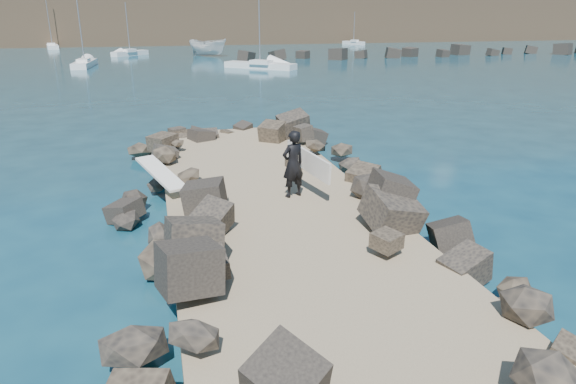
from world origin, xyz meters
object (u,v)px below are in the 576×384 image
object	(u,v)px
surfboard_resting	(161,177)
surfer_with_board	(295,164)
sailboat_a	(85,64)
boat_imported	(208,47)

from	to	relation	value
surfboard_resting	surfer_with_board	world-z (taller)	surfer_with_board
sailboat_a	surfboard_resting	bearing A→B (deg)	-81.31
boat_imported	surfboard_resting	bearing A→B (deg)	-142.70
boat_imported	sailboat_a	distance (m)	19.80
boat_imported	surfer_with_board	world-z (taller)	surfer_with_board
surfer_with_board	sailboat_a	xyz separation A→B (m)	(-11.29, 50.28, -1.26)
surfer_with_board	sailboat_a	distance (m)	51.55
surfer_with_board	boat_imported	bearing A→B (deg)	86.19
surfer_with_board	surfboard_resting	bearing A→B (deg)	157.97
boat_imported	sailboat_a	world-z (taller)	sailboat_a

